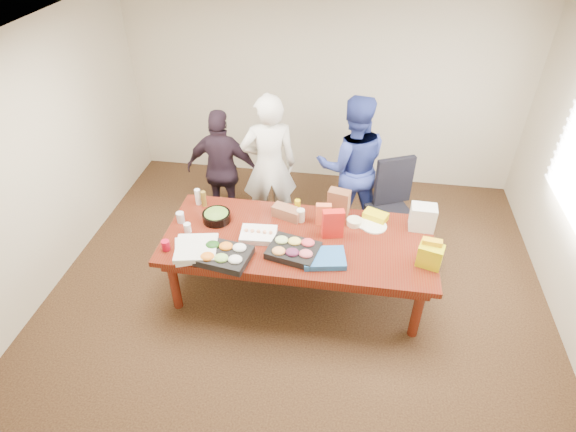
% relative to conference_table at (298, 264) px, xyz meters
% --- Properties ---
extents(floor, '(5.50, 5.00, 0.02)m').
position_rel_conference_table_xyz_m(floor, '(0.00, 0.00, -0.39)').
color(floor, '#47301E').
rests_on(floor, ground).
extents(ceiling, '(5.50, 5.00, 0.02)m').
position_rel_conference_table_xyz_m(ceiling, '(0.00, 0.00, 2.33)').
color(ceiling, white).
rests_on(ceiling, wall_back).
extents(wall_back, '(5.50, 0.04, 2.70)m').
position_rel_conference_table_xyz_m(wall_back, '(0.00, 2.50, 0.98)').
color(wall_back, beige).
rests_on(wall_back, floor).
extents(wall_left, '(0.04, 5.00, 2.70)m').
position_rel_conference_table_xyz_m(wall_left, '(-2.75, 0.00, 0.98)').
color(wall_left, beige).
rests_on(wall_left, floor).
extents(conference_table, '(2.80, 1.20, 0.75)m').
position_rel_conference_table_xyz_m(conference_table, '(0.00, 0.00, 0.00)').
color(conference_table, '#4C1C0F').
rests_on(conference_table, floor).
extents(office_chair, '(0.75, 0.75, 1.11)m').
position_rel_conference_table_xyz_m(office_chair, '(0.99, 0.90, 0.18)').
color(office_chair, black).
rests_on(office_chair, floor).
extents(person_center, '(0.78, 0.62, 1.86)m').
position_rel_conference_table_xyz_m(person_center, '(-0.51, 1.08, 0.55)').
color(person_center, silver).
rests_on(person_center, floor).
extents(person_right, '(0.98, 0.81, 1.82)m').
position_rel_conference_table_xyz_m(person_right, '(0.48, 1.28, 0.53)').
color(person_right, navy).
rests_on(person_right, floor).
extents(person_left, '(0.94, 0.41, 1.59)m').
position_rel_conference_table_xyz_m(person_left, '(-1.11, 1.13, 0.42)').
color(person_left, black).
rests_on(person_left, floor).
extents(veggie_tray, '(0.56, 0.47, 0.08)m').
position_rel_conference_table_xyz_m(veggie_tray, '(-0.68, -0.43, 0.41)').
color(veggie_tray, black).
rests_on(veggie_tray, conference_table).
extents(fruit_tray, '(0.56, 0.48, 0.07)m').
position_rel_conference_table_xyz_m(fruit_tray, '(-0.02, -0.25, 0.41)').
color(fruit_tray, black).
rests_on(fruit_tray, conference_table).
extents(sheet_cake, '(0.39, 0.30, 0.06)m').
position_rel_conference_table_xyz_m(sheet_cake, '(-0.41, -0.05, 0.41)').
color(sheet_cake, white).
rests_on(sheet_cake, conference_table).
extents(salad_bowl, '(0.32, 0.32, 0.10)m').
position_rel_conference_table_xyz_m(salad_bowl, '(-0.92, 0.16, 0.42)').
color(salad_bowl, black).
rests_on(salad_bowl, conference_table).
extents(chip_bag_blue, '(0.46, 0.38, 0.06)m').
position_rel_conference_table_xyz_m(chip_bag_blue, '(0.30, -0.31, 0.41)').
color(chip_bag_blue, '#225CA2').
rests_on(chip_bag_blue, conference_table).
extents(chip_bag_red, '(0.23, 0.14, 0.32)m').
position_rel_conference_table_xyz_m(chip_bag_red, '(0.34, 0.09, 0.54)').
color(chip_bag_red, red).
rests_on(chip_bag_red, conference_table).
extents(chip_bag_yellow, '(0.19, 0.10, 0.28)m').
position_rel_conference_table_xyz_m(chip_bag_yellow, '(1.30, -0.17, 0.51)').
color(chip_bag_yellow, '#EFAD10').
rests_on(chip_bag_yellow, conference_table).
extents(chip_bag_orange, '(0.17, 0.09, 0.25)m').
position_rel_conference_table_xyz_m(chip_bag_orange, '(0.23, 0.28, 0.50)').
color(chip_bag_orange, '#F06436').
rests_on(chip_bag_orange, conference_table).
extents(mayo_jar, '(0.11, 0.11, 0.14)m').
position_rel_conference_table_xyz_m(mayo_jar, '(-0.02, 0.30, 0.45)').
color(mayo_jar, beige).
rests_on(mayo_jar, conference_table).
extents(mustard_bottle, '(0.07, 0.07, 0.18)m').
position_rel_conference_table_xyz_m(mustard_bottle, '(-0.07, 0.42, 0.47)').
color(mustard_bottle, '#DBB106').
rests_on(mustard_bottle, conference_table).
extents(dressing_bottle, '(0.07, 0.07, 0.19)m').
position_rel_conference_table_xyz_m(dressing_bottle, '(-1.14, 0.41, 0.47)').
color(dressing_bottle, brown).
rests_on(dressing_bottle, conference_table).
extents(ranch_bottle, '(0.08, 0.08, 0.19)m').
position_rel_conference_table_xyz_m(ranch_bottle, '(-1.21, 0.43, 0.47)').
color(ranch_bottle, white).
rests_on(ranch_bottle, conference_table).
extents(banana_bunch, '(0.29, 0.24, 0.08)m').
position_rel_conference_table_xyz_m(banana_bunch, '(0.79, 0.45, 0.42)').
color(banana_bunch, yellow).
rests_on(banana_bunch, conference_table).
extents(bread_loaf, '(0.35, 0.24, 0.13)m').
position_rel_conference_table_xyz_m(bread_loaf, '(-0.17, 0.34, 0.44)').
color(bread_loaf, brown).
rests_on(bread_loaf, conference_table).
extents(kraft_bag, '(0.25, 0.18, 0.30)m').
position_rel_conference_table_xyz_m(kraft_bag, '(0.38, 0.49, 0.53)').
color(kraft_bag, brown).
rests_on(kraft_bag, conference_table).
extents(red_cup, '(0.09, 0.09, 0.11)m').
position_rel_conference_table_xyz_m(red_cup, '(-1.29, -0.38, 0.43)').
color(red_cup, '#B50A24').
rests_on(red_cup, conference_table).
extents(clear_cup_a, '(0.09, 0.09, 0.11)m').
position_rel_conference_table_xyz_m(clear_cup_a, '(-1.17, -0.08, 0.43)').
color(clear_cup_a, silver).
rests_on(clear_cup_a, conference_table).
extents(clear_cup_b, '(0.10, 0.10, 0.12)m').
position_rel_conference_table_xyz_m(clear_cup_b, '(-1.30, 0.08, 0.43)').
color(clear_cup_b, silver).
rests_on(clear_cup_b, conference_table).
extents(pizza_box_lower, '(0.52, 0.52, 0.05)m').
position_rel_conference_table_xyz_m(pizza_box_lower, '(-0.99, -0.37, 0.40)').
color(pizza_box_lower, silver).
rests_on(pizza_box_lower, conference_table).
extents(pizza_box_upper, '(0.47, 0.47, 0.05)m').
position_rel_conference_table_xyz_m(pizza_box_upper, '(-0.97, -0.40, 0.44)').
color(pizza_box_upper, silver).
rests_on(pizza_box_upper, pizza_box_lower).
extents(plate_a, '(0.30, 0.30, 0.02)m').
position_rel_conference_table_xyz_m(plate_a, '(0.77, 0.32, 0.38)').
color(plate_a, white).
rests_on(plate_a, conference_table).
extents(plate_b, '(0.26, 0.26, 0.01)m').
position_rel_conference_table_xyz_m(plate_b, '(0.67, 0.35, 0.38)').
color(plate_b, white).
rests_on(plate_b, conference_table).
extents(dip_bowl_a, '(0.20, 0.20, 0.06)m').
position_rel_conference_table_xyz_m(dip_bowl_a, '(0.56, 0.32, 0.41)').
color(dip_bowl_a, beige).
rests_on(dip_bowl_a, conference_table).
extents(dip_bowl_b, '(0.15, 0.15, 0.06)m').
position_rel_conference_table_xyz_m(dip_bowl_b, '(-0.21, 0.37, 0.40)').
color(dip_bowl_b, beige).
rests_on(dip_bowl_b, conference_table).
extents(grocery_bag_white, '(0.27, 0.19, 0.28)m').
position_rel_conference_table_xyz_m(grocery_bag_white, '(1.27, 0.37, 0.51)').
color(grocery_bag_white, silver).
rests_on(grocery_bag_white, conference_table).
extents(grocery_bag_yellow, '(0.27, 0.22, 0.23)m').
position_rel_conference_table_xyz_m(grocery_bag_yellow, '(1.30, -0.21, 0.49)').
color(grocery_bag_yellow, '#D4C806').
rests_on(grocery_bag_yellow, conference_table).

